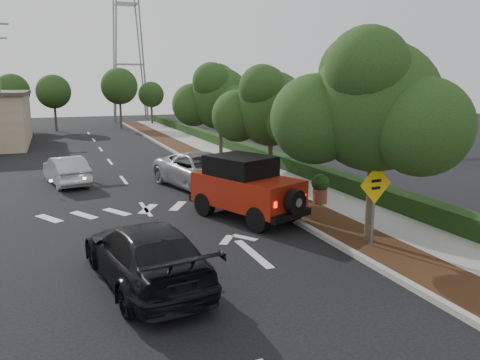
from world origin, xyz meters
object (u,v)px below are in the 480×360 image
red_jeep (243,187)px  silver_suv_ahead (203,171)px  speed_hump_sign (375,194)px  black_suv_oncoming (145,254)px

red_jeep → silver_suv_ahead: 5.19m
red_jeep → speed_hump_sign: (2.28, -4.55, 0.53)m
red_jeep → silver_suv_ahead: size_ratio=0.79×
black_suv_oncoming → speed_hump_sign: 6.72m
red_jeep → black_suv_oncoming: (-4.37, -4.43, -0.40)m
silver_suv_ahead → speed_hump_sign: bearing=-90.7°
red_jeep → speed_hump_sign: size_ratio=1.91×
speed_hump_sign → silver_suv_ahead: bearing=97.2°
silver_suv_ahead → speed_hump_sign: 10.01m
silver_suv_ahead → speed_hump_sign: size_ratio=2.42×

